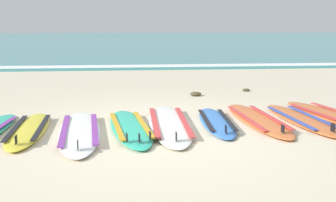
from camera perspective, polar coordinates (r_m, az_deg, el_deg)
The scene contains 13 objects.
ground_plane at distance 5.38m, azimuth -1.55°, elevation -4.96°, with size 80.00×80.00×0.00m, color beige.
sea at distance 42.83m, azimuth -4.85°, elevation 9.62°, with size 80.00×60.00×0.10m, color teal.
wave_foam_strip at distance 13.30m, azimuth -3.81°, elevation 5.23°, with size 80.00×0.82×0.11m, color white.
surfboard_2 at distance 5.79m, azimuth -20.79°, elevation -4.14°, with size 0.67×2.05×0.18m.
surfboard_3 at distance 5.49m, azimuth -13.53°, elevation -4.54°, with size 0.87×2.42×0.18m.
surfboard_4 at distance 5.57m, azimuth -5.90°, elevation -4.03°, with size 0.87×2.26×0.18m.
surfboard_5 at distance 5.75m, azimuth 0.20°, elevation -3.47°, with size 0.64×2.54×0.18m.
surfboard_6 at distance 5.90m, azimuth 7.49°, elevation -3.19°, with size 0.56×1.92×0.18m.
surfboard_7 at distance 6.17m, azimuth 13.66°, elevation -2.75°, with size 0.73×2.33×0.18m.
surfboard_8 at distance 6.39m, azimuth 19.88°, elevation -2.64°, with size 0.73×2.23×0.18m.
surfboard_9 at distance 6.77m, azimuth 24.48°, elevation -2.22°, with size 1.11×2.61×0.18m.
seaweed_clump_near_shoreline at distance 8.93m, azimuth 12.01°, elevation 1.70°, with size 0.18×0.14×0.06m, color #4C4228.
seaweed_clump_mid_sand at distance 8.18m, azimuth 4.31°, elevation 1.11°, with size 0.26×0.20×0.09m, color #4C4228.
Camera 1 is at (-0.32, -5.14, 1.54)m, focal length 39.31 mm.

